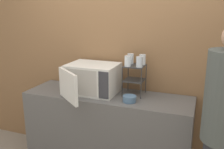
{
  "coord_description": "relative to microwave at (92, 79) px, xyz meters",
  "views": [
    {
      "loc": [
        1.0,
        -2.2,
        1.88
      ],
      "look_at": [
        0.05,
        0.32,
        1.17
      ],
      "focal_mm": 40.0,
      "sensor_mm": 36.0,
      "label": 1
    }
  ],
  "objects": [
    {
      "name": "wall_back",
      "position": [
        0.2,
        0.32,
        0.2
      ],
      "size": [
        8.0,
        0.06,
        2.6
      ],
      "color": "olive",
      "rests_on": "ground_plane"
    },
    {
      "name": "counter",
      "position": [
        0.2,
        -0.01,
        -0.64
      ],
      "size": [
        1.91,
        0.58,
        0.94
      ],
      "color": "#595654",
      "rests_on": "ground_plane"
    },
    {
      "name": "microwave",
      "position": [
        0.0,
        0.0,
        0.0
      ],
      "size": [
        0.59,
        0.73,
        0.34
      ],
      "color": "silver",
      "rests_on": "counter"
    },
    {
      "name": "dish_rack",
      "position": [
        0.48,
        0.1,
        0.08
      ],
      "size": [
        0.22,
        0.23,
        0.34
      ],
      "color": "#333333",
      "rests_on": "counter"
    },
    {
      "name": "glass_front_left",
      "position": [
        0.42,
        0.03,
        0.23
      ],
      "size": [
        0.07,
        0.07,
        0.12
      ],
      "color": "silver",
      "rests_on": "dish_rack"
    },
    {
      "name": "glass_back_right",
      "position": [
        0.55,
        0.17,
        0.23
      ],
      "size": [
        0.07,
        0.07,
        0.12
      ],
      "color": "silver",
      "rests_on": "dish_rack"
    },
    {
      "name": "glass_front_right",
      "position": [
        0.55,
        0.04,
        0.23
      ],
      "size": [
        0.07,
        0.07,
        0.12
      ],
      "color": "silver",
      "rests_on": "dish_rack"
    },
    {
      "name": "glass_back_left",
      "position": [
        0.41,
        0.17,
        0.23
      ],
      "size": [
        0.07,
        0.07,
        0.12
      ],
      "color": "silver",
      "rests_on": "dish_rack"
    },
    {
      "name": "bowl",
      "position": [
        0.5,
        -0.14,
        -0.14
      ],
      "size": [
        0.14,
        0.14,
        0.07
      ],
      "color": "slate",
      "rests_on": "counter"
    }
  ]
}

